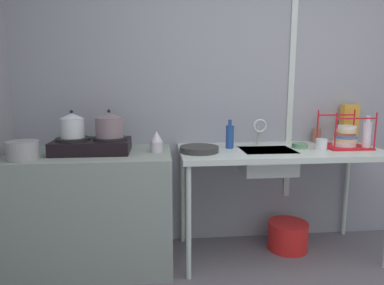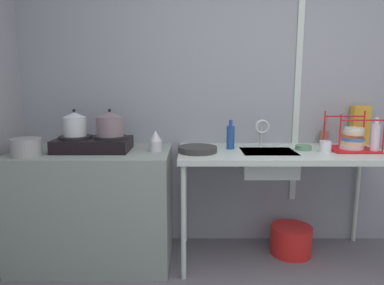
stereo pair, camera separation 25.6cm
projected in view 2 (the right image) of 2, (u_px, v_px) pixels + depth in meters
wall_back at (270, 98)px, 2.89m from camera, size 4.93×0.10×2.48m
wall_metal_strip at (299, 84)px, 2.81m from camera, size 0.05×0.01×1.98m
counter_concrete at (96, 205)px, 2.65m from camera, size 1.17×0.67×0.86m
counter_sink at (283, 159)px, 2.58m from camera, size 1.56×0.67×0.86m
stove at (94, 144)px, 2.56m from camera, size 0.55×0.34×0.11m
pot_on_left_burner at (76, 124)px, 2.54m from camera, size 0.17×0.17×0.20m
pot_on_right_burner at (111, 124)px, 2.54m from camera, size 0.20×0.20×0.20m
pot_beside_stove at (27, 147)px, 2.38m from camera, size 0.21×0.21×0.12m
percolator at (157, 141)px, 2.54m from camera, size 0.09×0.09×0.16m
sink_basin at (269, 163)px, 2.56m from camera, size 0.40×0.32×0.18m
faucet at (263, 129)px, 2.68m from camera, size 0.11×0.07×0.22m
frying_pan at (198, 149)px, 2.51m from camera, size 0.29×0.29×0.04m
dish_rack at (353, 141)px, 2.58m from camera, size 0.33×0.31×0.29m
cup_by_rack at (326, 147)px, 2.50m from camera, size 0.09×0.09×0.09m
small_bowl_on_drainboard at (304, 148)px, 2.60m from camera, size 0.12×0.12×0.04m
bottle_by_sink at (231, 137)px, 2.63m from camera, size 0.06×0.06×0.22m
bottle_by_rack at (376, 137)px, 2.49m from camera, size 0.06×0.06×0.26m
cereal_box at (361, 125)px, 2.82m from camera, size 0.15×0.08×0.32m
utensil_jar at (325, 137)px, 2.83m from camera, size 0.07×0.07×0.25m
bucket_on_floor at (292, 240)px, 2.76m from camera, size 0.33×0.33×0.23m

